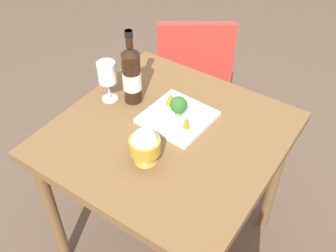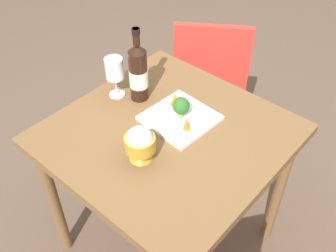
{
  "view_description": "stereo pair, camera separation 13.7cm",
  "coord_description": "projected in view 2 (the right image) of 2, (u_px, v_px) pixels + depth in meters",
  "views": [
    {
      "loc": [
        -0.62,
        0.92,
        1.79
      ],
      "look_at": [
        0.0,
        0.0,
        0.78
      ],
      "focal_mm": 42.29,
      "sensor_mm": 36.0,
      "label": 1
    },
    {
      "loc": [
        -0.73,
        0.83,
        1.79
      ],
      "look_at": [
        0.0,
        0.0,
        0.78
      ],
      "focal_mm": 42.29,
      "sensor_mm": 36.0,
      "label": 2
    }
  ],
  "objects": [
    {
      "name": "ground_plane",
      "position": [
        168.0,
        239.0,
        2.02
      ],
      "size": [
        8.0,
        8.0,
        0.0
      ],
      "primitive_type": "plane",
      "color": "brown"
    },
    {
      "name": "dining_table",
      "position": [
        168.0,
        149.0,
        1.58
      ],
      "size": [
        0.84,
        0.84,
        0.75
      ],
      "color": "brown",
      "rests_on": "ground_plane"
    },
    {
      "name": "chair_near_window",
      "position": [
        210.0,
        71.0,
        2.21
      ],
      "size": [
        0.56,
        0.56,
        0.85
      ],
      "rotation": [
        0.0,
        0.0,
        3.74
      ],
      "color": "red",
      "rests_on": "ground_plane"
    },
    {
      "name": "wine_bottle",
      "position": [
        138.0,
        72.0,
        1.59
      ],
      "size": [
        0.08,
        0.08,
        0.32
      ],
      "color": "black",
      "rests_on": "dining_table"
    },
    {
      "name": "wine_glass",
      "position": [
        114.0,
        69.0,
        1.6
      ],
      "size": [
        0.08,
        0.08,
        0.18
      ],
      "color": "white",
      "rests_on": "dining_table"
    },
    {
      "name": "rice_bowl",
      "position": [
        140.0,
        143.0,
        1.37
      ],
      "size": [
        0.11,
        0.11,
        0.14
      ],
      "color": "gold",
      "rests_on": "dining_table"
    },
    {
      "name": "serving_plate",
      "position": [
        180.0,
        118.0,
        1.57
      ],
      "size": [
        0.27,
        0.27,
        0.02
      ],
      "rotation": [
        0.0,
        0.0,
        -0.06
      ],
      "color": "white",
      "rests_on": "dining_table"
    },
    {
      "name": "broccoli_floret",
      "position": [
        181.0,
        106.0,
        1.53
      ],
      "size": [
        0.07,
        0.07,
        0.09
      ],
      "color": "#729E4C",
      "rests_on": "serving_plate"
    },
    {
      "name": "carrot_garnish_left",
      "position": [
        187.0,
        124.0,
        1.49
      ],
      "size": [
        0.03,
        0.03,
        0.06
      ],
      "color": "orange",
      "rests_on": "serving_plate"
    },
    {
      "name": "carrot_garnish_right",
      "position": [
        175.0,
        99.0,
        1.6
      ],
      "size": [
        0.04,
        0.04,
        0.06
      ],
      "color": "orange",
      "rests_on": "serving_plate"
    }
  ]
}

